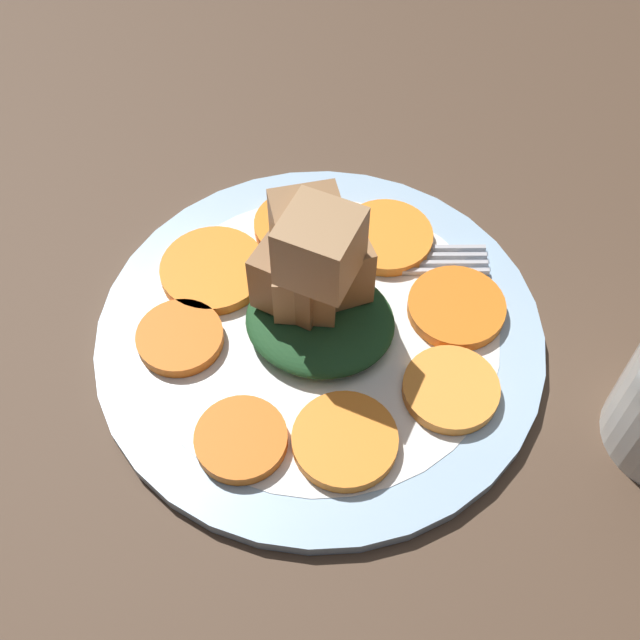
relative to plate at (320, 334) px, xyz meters
The scene contains 12 objects.
table_slab 1.52cm from the plate, ahead, with size 120.00×120.00×2.00cm, color #4C3828.
plate is the anchor object (origin of this frame).
carrot_slice_0 9.18cm from the plate, 74.02° to the left, with size 5.37×5.37×0.81cm, color orange.
carrot_slice_1 8.20cm from the plate, 113.76° to the left, with size 6.13×6.13×0.81cm, color orange.
carrot_slice_2 9.12cm from the plate, 163.03° to the left, with size 5.79×5.79×0.81cm, color orange.
carrot_slice_3 8.89cm from the plate, 157.16° to the right, with size 6.26×6.26×0.81cm, color orange.
carrot_slice_4 8.69cm from the plate, 107.96° to the right, with size 6.32×6.32×0.81cm, color orange.
carrot_slice_5 8.55cm from the plate, 66.28° to the right, with size 6.13×6.13×0.81cm, color orange.
carrot_slice_6 8.42cm from the plate, 18.64° to the right, with size 7.00×7.00×0.81cm, color orange.
carrot_slice_7 8.83cm from the plate, 19.70° to the left, with size 5.43×5.43×0.81cm, color orange.
center_pile 4.73cm from the plate, 57.10° to the right, with size 9.38×9.46×10.09cm.
fork 5.97cm from the plate, 98.40° to the right, with size 18.86×6.25×0.40cm.
Camera 1 is at (-6.80, 27.88, 44.91)cm, focal length 45.00 mm.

